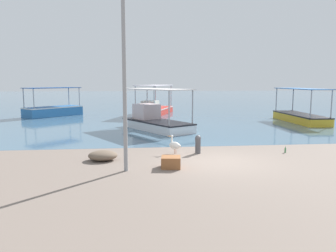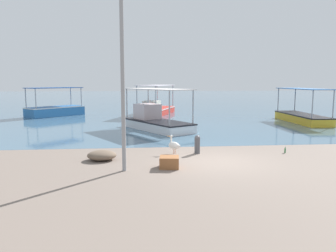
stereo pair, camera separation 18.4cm
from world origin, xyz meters
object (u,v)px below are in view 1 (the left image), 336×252
fishing_boat_near_left (154,109)px  fishing_boat_far_left (53,110)px  fishing_boat_outer (155,120)px  mooring_bollard (198,144)px  fishing_boat_near_right (300,115)px  lamp_post (124,65)px  net_pile (103,155)px  cargo_crate (171,162)px  pelican (175,145)px  glass_bottle (285,150)px

fishing_boat_near_left → fishing_boat_far_left: bearing=-178.8°
fishing_boat_outer → mooring_bollard: size_ratio=7.24×
fishing_boat_far_left → fishing_boat_near_right: (19.82, -6.39, -0.07)m
fishing_boat_outer → fishing_boat_near_right: fishing_boat_outer is taller
fishing_boat_near_left → lamp_post: size_ratio=1.05×
net_pile → cargo_crate: bearing=-28.8°
fishing_boat_outer → mooring_bollard: bearing=-79.2°
fishing_boat_far_left → pelican: 18.64m
fishing_boat_far_left → mooring_bollard: 19.19m
fishing_boat_near_left → cargo_crate: fishing_boat_near_left is taller
fishing_boat_far_left → net_pile: (5.95, -17.26, -0.37)m
pelican → mooring_bollard: size_ratio=1.00×
fishing_boat_outer → net_pile: fishing_boat_outer is taller
mooring_bollard → cargo_crate: mooring_bollard is taller
fishing_boat_far_left → pelican: bearing=-61.4°
cargo_crate → pelican: bearing=79.6°
mooring_bollard → net_pile: mooring_bollard is taller
fishing_boat_near_right → lamp_post: 18.25m
fishing_boat_outer → cargo_crate: size_ratio=8.43×
fishing_boat_far_left → lamp_post: (6.89, -18.90, 3.05)m
cargo_crate → glass_bottle: 5.62m
fishing_boat_near_left → pelican: size_ratio=8.52×
mooring_bollard → glass_bottle: 3.85m
mooring_bollard → cargo_crate: 2.66m
fishing_boat_outer → fishing_boat_far_left: 12.46m
mooring_bollard → fishing_boat_outer: bearing=100.8°
fishing_boat_outer → cargo_crate: (-0.03, -9.56, -0.41)m
pelican → net_pile: 3.10m
fishing_boat_near_left → cargo_crate: (-0.57, -18.85, -0.36)m
fishing_boat_near_left → lamp_post: bearing=-96.5°
fishing_boat_outer → fishing_boat_far_left: fishing_boat_outer is taller
fishing_boat_near_left → glass_bottle: 17.50m
cargo_crate → net_pile: bearing=151.2°
fishing_boat_far_left → pelican: fishing_boat_far_left is taller
pelican → mooring_bollard: pelican is taller
mooring_bollard → fishing_boat_near_left: bearing=92.9°
fishing_boat_outer → net_pile: 8.57m
lamp_post → glass_bottle: 8.02m
fishing_boat_near_right → pelican: fishing_boat_near_right is taller
fishing_boat_near_left → mooring_bollard: size_ratio=8.56×
net_pile → pelican: bearing=16.8°
fishing_boat_near_right → glass_bottle: fishing_boat_near_right is taller
fishing_boat_outer → pelican: bearing=-86.9°
fishing_boat_near_left → net_pile: bearing=-100.1°
fishing_boat_near_left → glass_bottle: fishing_boat_near_left is taller
cargo_crate → glass_bottle: (5.25, 2.00, -0.10)m
lamp_post → net_pile: size_ratio=5.68×
fishing_boat_near_left → pelican: 16.56m
fishing_boat_near_right → pelican: size_ratio=7.77×
fishing_boat_near_left → fishing_boat_near_right: 12.61m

